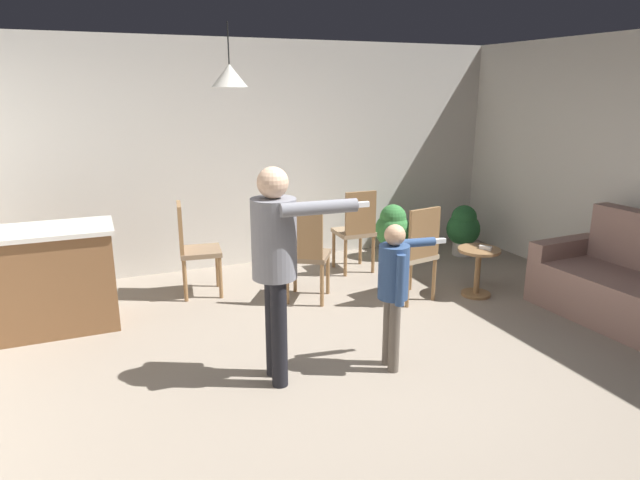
% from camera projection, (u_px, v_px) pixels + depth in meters
% --- Properties ---
extents(ground, '(7.68, 7.68, 0.00)m').
position_uv_depth(ground, '(386.00, 374.00, 4.27)').
color(ground, gray).
extents(wall_back, '(6.40, 0.10, 2.70)m').
position_uv_depth(wall_back, '(262.00, 155.00, 6.75)').
color(wall_back, beige).
rests_on(wall_back, ground).
extents(couch_floral, '(0.93, 1.84, 1.00)m').
position_uv_depth(couch_floral, '(638.00, 290.00, 5.11)').
color(couch_floral, '#8C6B60').
rests_on(couch_floral, ground).
extents(kitchen_counter, '(1.26, 0.66, 0.95)m').
position_uv_depth(kitchen_counter, '(44.00, 280.00, 4.94)').
color(kitchen_counter, brown).
rests_on(kitchen_counter, ground).
extents(side_table_by_couch, '(0.44, 0.44, 0.52)m').
position_uv_depth(side_table_by_couch, '(478.00, 266.00, 5.81)').
color(side_table_by_couch, olive).
rests_on(side_table_by_couch, ground).
extents(person_adult, '(0.79, 0.50, 1.63)m').
position_uv_depth(person_adult, '(276.00, 253.00, 3.93)').
color(person_adult, black).
rests_on(person_adult, ground).
extents(person_child, '(0.62, 0.34, 1.17)m').
position_uv_depth(person_child, '(394.00, 281.00, 4.19)').
color(person_child, '#60564C').
rests_on(person_child, ground).
extents(dining_chair_by_counter, '(0.58, 0.58, 1.00)m').
position_uv_depth(dining_chair_by_counter, '(306.00, 251.00, 5.58)').
color(dining_chair_by_counter, olive).
rests_on(dining_chair_by_counter, ground).
extents(dining_chair_near_wall, '(0.47, 0.47, 1.00)m').
position_uv_depth(dining_chair_near_wall, '(193.00, 245.00, 5.78)').
color(dining_chair_near_wall, olive).
rests_on(dining_chair_near_wall, ground).
extents(dining_chair_centre_back, '(0.49, 0.49, 1.00)m').
position_uv_depth(dining_chair_centre_back, '(415.00, 250.00, 5.61)').
color(dining_chair_centre_back, olive).
rests_on(dining_chair_centre_back, ground).
extents(dining_chair_spare, '(0.43, 0.43, 1.00)m').
position_uv_depth(dining_chair_spare, '(356.00, 228.00, 6.50)').
color(dining_chair_spare, olive).
rests_on(dining_chair_spare, ground).
extents(potted_plant_corner, '(0.44, 0.44, 0.67)m').
position_uv_depth(potted_plant_corner, '(463.00, 228.00, 7.22)').
color(potted_plant_corner, '#B7B2AD').
rests_on(potted_plant_corner, ground).
extents(potted_plant_by_wall, '(0.46, 0.46, 0.70)m').
position_uv_depth(potted_plant_by_wall, '(393.00, 228.00, 7.12)').
color(potted_plant_by_wall, '#B7B2AD').
rests_on(potted_plant_by_wall, ground).
extents(spare_remote_on_table, '(0.10, 0.13, 0.04)m').
position_uv_depth(spare_remote_on_table, '(485.00, 248.00, 5.72)').
color(spare_remote_on_table, white).
rests_on(spare_remote_on_table, side_table_by_couch).
extents(ceiling_light_pendant, '(0.32, 0.32, 0.55)m').
position_uv_depth(ceiling_light_pendant, '(230.00, 75.00, 4.88)').
color(ceiling_light_pendant, silver).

